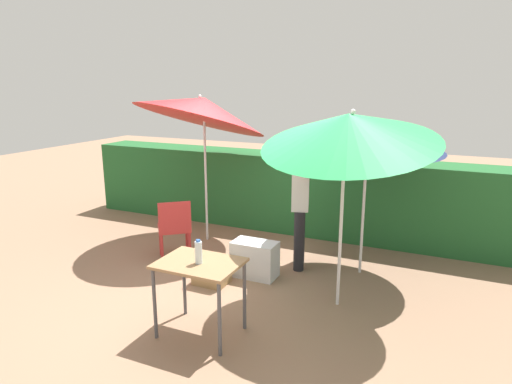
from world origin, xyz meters
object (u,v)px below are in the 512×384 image
at_px(umbrella_orange, 368,137).
at_px(crate_cardboard, 212,272).
at_px(umbrella_yellow, 202,109).
at_px(chair_plastic, 174,226).
at_px(bottle_water, 199,252).
at_px(cooler_box, 255,259).
at_px(person_vendor, 300,200).
at_px(umbrella_rainbow, 349,129).
at_px(folding_table, 199,271).

height_order(umbrella_orange, crate_cardboard, umbrella_orange).
relative_size(umbrella_orange, umbrella_yellow, 0.77).
height_order(chair_plastic, bottle_water, bottle_water).
relative_size(umbrella_yellow, cooler_box, 4.60).
xyz_separation_m(umbrella_yellow, chair_plastic, (0.09, -0.97, -1.55)).
relative_size(umbrella_orange, person_vendor, 1.08).
xyz_separation_m(umbrella_rainbow, bottle_water, (-1.12, -1.18, -1.11)).
distance_m(chair_plastic, crate_cardboard, 1.00).
height_order(person_vendor, bottle_water, person_vendor).
distance_m(umbrella_orange, crate_cardboard, 2.58).
xyz_separation_m(umbrella_yellow, crate_cardboard, (0.92, -1.40, -1.91)).
bearing_deg(person_vendor, umbrella_orange, 9.56).
distance_m(cooler_box, folding_table, 1.53).
height_order(crate_cardboard, folding_table, folding_table).
xyz_separation_m(umbrella_rainbow, crate_cardboard, (-1.62, -0.11, -1.84)).
bearing_deg(bottle_water, chair_plastic, 131.42).
bearing_deg(umbrella_yellow, person_vendor, -13.90).
xyz_separation_m(chair_plastic, cooler_box, (1.24, -0.01, -0.28)).
xyz_separation_m(cooler_box, crate_cardboard, (-0.41, -0.42, -0.08)).
relative_size(folding_table, bottle_water, 3.33).
bearing_deg(chair_plastic, umbrella_yellow, 95.08).
distance_m(umbrella_orange, bottle_water, 2.63).
xyz_separation_m(folding_table, bottle_water, (0.01, -0.03, 0.21)).
distance_m(chair_plastic, folding_table, 1.98).
bearing_deg(cooler_box, chair_plastic, 179.44).
height_order(umbrella_orange, person_vendor, umbrella_orange).
distance_m(umbrella_yellow, bottle_water, 3.08).
distance_m(person_vendor, chair_plastic, 1.79).
bearing_deg(umbrella_yellow, cooler_box, -36.57).
xyz_separation_m(umbrella_rainbow, cooler_box, (-1.21, 0.31, -1.76)).
distance_m(umbrella_orange, chair_plastic, 2.87).
bearing_deg(person_vendor, folding_table, -99.57).
bearing_deg(umbrella_orange, umbrella_rainbow, -91.04).
bearing_deg(umbrella_yellow, umbrella_orange, -6.55).
xyz_separation_m(chair_plastic, bottle_water, (1.33, -1.50, 0.37)).
xyz_separation_m(cooler_box, bottle_water, (0.09, -1.49, 0.65)).
height_order(umbrella_orange, bottle_water, umbrella_orange).
bearing_deg(umbrella_orange, cooler_box, -150.73).
xyz_separation_m(person_vendor, crate_cardboard, (-0.82, -0.97, -0.78)).
distance_m(person_vendor, cooler_box, 0.98).
height_order(umbrella_rainbow, umbrella_yellow, umbrella_yellow).
xyz_separation_m(umbrella_rainbow, umbrella_yellow, (-2.54, 1.29, 0.07)).
relative_size(person_vendor, bottle_water, 7.83).
relative_size(umbrella_orange, crate_cardboard, 5.00).
bearing_deg(bottle_water, umbrella_yellow, 119.73).
xyz_separation_m(umbrella_orange, umbrella_yellow, (-2.55, 0.29, 0.26)).
bearing_deg(cooler_box, umbrella_yellow, 143.43).
height_order(umbrella_orange, chair_plastic, umbrella_orange).
height_order(cooler_box, folding_table, folding_table).
relative_size(person_vendor, folding_table, 2.35).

